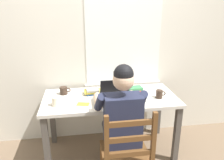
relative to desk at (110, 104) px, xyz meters
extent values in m
plane|color=brown|center=(0.00, 0.00, -0.63)|extent=(8.00, 8.00, 0.00)
cube|color=silver|center=(0.00, 0.42, 0.67)|extent=(6.00, 0.04, 2.60)
cube|color=white|center=(0.23, 0.40, 0.71)|extent=(0.94, 0.01, 1.18)
cube|color=beige|center=(0.23, 0.39, 0.10)|extent=(1.00, 0.06, 0.04)
cube|color=beige|center=(0.00, 0.00, 0.08)|extent=(1.51, 0.69, 0.03)
cube|color=#4C4742|center=(-0.70, -0.29, -0.28)|extent=(0.06, 0.06, 0.68)
cube|color=#4C4742|center=(0.70, -0.29, -0.28)|extent=(0.06, 0.06, 0.68)
cube|color=#4C4742|center=(-0.70, 0.29, -0.28)|extent=(0.06, 0.06, 0.68)
cube|color=#4C4742|center=(0.70, 0.29, -0.28)|extent=(0.06, 0.06, 0.68)
cube|color=#232842|center=(0.04, -0.52, 0.08)|extent=(0.34, 0.20, 0.50)
sphere|color=#DBB293|center=(0.04, -0.52, 0.48)|extent=(0.19, 0.19, 0.19)
sphere|color=black|center=(0.04, -0.52, 0.53)|extent=(0.17, 0.17, 0.17)
cube|color=black|center=(0.04, -0.44, 0.51)|extent=(0.13, 0.10, 0.01)
cylinder|color=#38383D|center=(-0.05, -0.32, -0.17)|extent=(0.13, 0.40, 0.13)
cylinder|color=#38383D|center=(0.13, -0.32, -0.17)|extent=(0.13, 0.40, 0.13)
cylinder|color=#38383D|center=(-0.05, -0.12, -0.40)|extent=(0.10, 0.10, 0.46)
cylinder|color=#38383D|center=(0.13, -0.12, -0.40)|extent=(0.10, 0.10, 0.46)
cylinder|color=#232842|center=(-0.16, -0.43, 0.24)|extent=(0.10, 0.25, 0.25)
cylinder|color=#DBB293|center=(-0.16, -0.20, 0.14)|extent=(0.07, 0.28, 0.07)
sphere|color=#DBB293|center=(-0.15, -0.06, 0.14)|extent=(0.08, 0.08, 0.08)
cylinder|color=#232842|center=(0.24, -0.43, 0.24)|extent=(0.10, 0.25, 0.25)
cylinder|color=#DBB293|center=(0.24, -0.20, 0.14)|extent=(0.07, 0.28, 0.07)
sphere|color=#DBB293|center=(0.23, -0.06, 0.14)|extent=(0.08, 0.08, 0.08)
cube|color=brown|center=(0.04, -0.64, -0.18)|extent=(0.42, 0.42, 0.02)
cube|color=brown|center=(0.23, -0.45, -0.41)|extent=(0.04, 0.04, 0.44)
cube|color=brown|center=(0.23, -0.83, 0.07)|extent=(0.04, 0.04, 0.48)
cube|color=brown|center=(-0.15, -0.83, 0.07)|extent=(0.04, 0.04, 0.48)
cube|color=brown|center=(0.04, -0.83, -0.05)|extent=(0.36, 0.02, 0.04)
cube|color=brown|center=(0.04, -0.83, 0.09)|extent=(0.36, 0.02, 0.04)
cube|color=brown|center=(0.04, -0.83, 0.23)|extent=(0.36, 0.02, 0.04)
cube|color=black|center=(0.05, -0.17, 0.10)|extent=(0.33, 0.23, 0.02)
cube|color=#2B2B2D|center=(0.05, -0.17, 0.11)|extent=(0.29, 0.17, 0.00)
cube|color=black|center=(0.05, -0.01, 0.21)|extent=(0.33, 0.10, 0.20)
cube|color=#4C515B|center=(0.05, -0.01, 0.21)|extent=(0.29, 0.08, 0.17)
ellipsoid|color=black|center=(0.33, -0.19, 0.11)|extent=(0.06, 0.10, 0.03)
cylinder|color=beige|center=(-0.59, -0.14, 0.14)|extent=(0.08, 0.08, 0.10)
torus|color=beige|center=(-0.53, -0.14, 0.15)|extent=(0.05, 0.01, 0.05)
cylinder|color=#38281E|center=(0.54, -0.11, 0.14)|extent=(0.07, 0.07, 0.09)
torus|color=#38281E|center=(0.58, -0.11, 0.15)|extent=(0.05, 0.01, 0.05)
cylinder|color=#38281E|center=(-0.53, 0.16, 0.14)|extent=(0.09, 0.09, 0.09)
torus|color=#38281E|center=(-0.47, 0.16, 0.14)|extent=(0.05, 0.01, 0.05)
cube|color=#BC332D|center=(0.32, 0.12, 0.11)|extent=(0.16, 0.15, 0.03)
cube|color=#38844C|center=(0.31, 0.11, 0.14)|extent=(0.18, 0.13, 0.03)
cube|color=#2D5B9E|center=(-0.18, 0.12, 0.10)|extent=(0.17, 0.12, 0.02)
cube|color=gold|center=(-0.19, 0.12, 0.13)|extent=(0.20, 0.13, 0.03)
cube|color=gray|center=(-0.19, 0.11, 0.15)|extent=(0.15, 0.14, 0.02)
cube|color=white|center=(0.43, -0.04, 0.10)|extent=(0.28, 0.24, 0.01)
cube|color=gold|center=(-0.31, -0.15, 0.10)|extent=(0.15, 0.12, 0.00)
camera|label=1|loc=(-0.33, -2.28, 1.09)|focal=35.41mm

